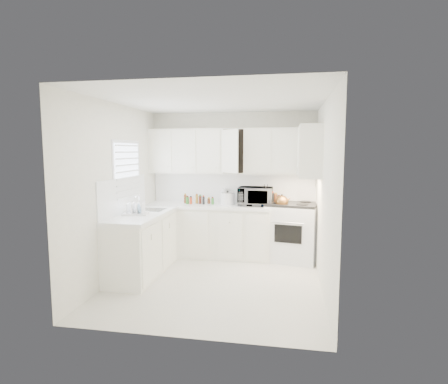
% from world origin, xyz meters
% --- Properties ---
extents(floor, '(3.20, 3.20, 0.00)m').
position_xyz_m(floor, '(0.00, 0.00, 0.00)').
color(floor, silver).
rests_on(floor, ground).
extents(ceiling, '(3.20, 3.20, 0.00)m').
position_xyz_m(ceiling, '(0.00, 0.00, 2.60)').
color(ceiling, white).
rests_on(ceiling, ground).
extents(wall_back, '(3.00, 0.00, 3.00)m').
position_xyz_m(wall_back, '(0.00, 1.60, 1.30)').
color(wall_back, white).
rests_on(wall_back, ground).
extents(wall_front, '(3.00, 0.00, 3.00)m').
position_xyz_m(wall_front, '(0.00, -1.60, 1.30)').
color(wall_front, white).
rests_on(wall_front, ground).
extents(wall_left, '(0.00, 3.20, 3.20)m').
position_xyz_m(wall_left, '(-1.50, 0.00, 1.30)').
color(wall_left, white).
rests_on(wall_left, ground).
extents(wall_right, '(0.00, 3.20, 3.20)m').
position_xyz_m(wall_right, '(1.50, 0.00, 1.30)').
color(wall_right, white).
rests_on(wall_right, ground).
extents(window_blinds, '(0.06, 0.96, 1.06)m').
position_xyz_m(window_blinds, '(-1.48, 0.35, 1.55)').
color(window_blinds, white).
rests_on(window_blinds, wall_left).
extents(lower_cabinets_back, '(2.22, 0.60, 0.90)m').
position_xyz_m(lower_cabinets_back, '(-0.39, 1.30, 0.45)').
color(lower_cabinets_back, white).
rests_on(lower_cabinets_back, floor).
extents(lower_cabinets_left, '(0.60, 1.60, 0.90)m').
position_xyz_m(lower_cabinets_left, '(-1.20, 0.20, 0.45)').
color(lower_cabinets_left, white).
rests_on(lower_cabinets_left, floor).
extents(countertop_back, '(2.24, 0.64, 0.05)m').
position_xyz_m(countertop_back, '(-0.39, 1.29, 0.93)').
color(countertop_back, white).
rests_on(countertop_back, lower_cabinets_back).
extents(countertop_left, '(0.64, 1.62, 0.05)m').
position_xyz_m(countertop_left, '(-1.19, 0.20, 0.93)').
color(countertop_left, white).
rests_on(countertop_left, lower_cabinets_left).
extents(backsplash_back, '(2.98, 0.02, 0.55)m').
position_xyz_m(backsplash_back, '(0.00, 1.59, 1.23)').
color(backsplash_back, white).
rests_on(backsplash_back, wall_back).
extents(backsplash_left, '(0.02, 1.60, 0.55)m').
position_xyz_m(backsplash_left, '(-1.49, 0.20, 1.23)').
color(backsplash_left, white).
rests_on(backsplash_left, wall_left).
extents(upper_cabinets_back, '(3.00, 0.33, 0.80)m').
position_xyz_m(upper_cabinets_back, '(0.00, 1.44, 1.50)').
color(upper_cabinets_back, white).
rests_on(upper_cabinets_back, wall_back).
extents(upper_cabinets_right, '(0.33, 0.90, 0.80)m').
position_xyz_m(upper_cabinets_right, '(1.33, 0.82, 1.50)').
color(upper_cabinets_right, white).
rests_on(upper_cabinets_right, wall_right).
extents(sink, '(0.42, 0.38, 0.30)m').
position_xyz_m(sink, '(-1.19, 0.55, 1.07)').
color(sink, gray).
rests_on(sink, countertop_left).
extents(stove, '(0.96, 0.84, 1.30)m').
position_xyz_m(stove, '(1.10, 1.31, 0.65)').
color(stove, white).
rests_on(stove, floor).
extents(tea_kettle, '(0.30, 0.26, 0.25)m').
position_xyz_m(tea_kettle, '(0.92, 1.15, 1.07)').
color(tea_kettle, '#8E5D26').
rests_on(tea_kettle, stove).
extents(frying_pan, '(0.30, 0.48, 0.04)m').
position_xyz_m(frying_pan, '(1.28, 1.47, 0.97)').
color(frying_pan, black).
rests_on(frying_pan, stove).
extents(microwave, '(0.60, 0.35, 0.40)m').
position_xyz_m(microwave, '(0.45, 1.32, 1.15)').
color(microwave, gray).
rests_on(microwave, countertop_back).
extents(rice_cooker, '(0.26, 0.26, 0.25)m').
position_xyz_m(rice_cooker, '(-0.05, 1.33, 1.08)').
color(rice_cooker, white).
rests_on(rice_cooker, countertop_back).
extents(paper_towel, '(0.12, 0.12, 0.27)m').
position_xyz_m(paper_towel, '(-0.14, 1.52, 1.08)').
color(paper_towel, white).
rests_on(paper_towel, countertop_back).
extents(utensil_crock, '(0.15, 0.15, 0.40)m').
position_xyz_m(utensil_crock, '(0.64, 1.19, 1.15)').
color(utensil_crock, black).
rests_on(utensil_crock, countertop_back).
extents(dish_rack, '(0.42, 0.35, 0.20)m').
position_xyz_m(dish_rack, '(-1.25, 0.09, 1.05)').
color(dish_rack, white).
rests_on(dish_rack, countertop_left).
extents(spice_left_0, '(0.06, 0.06, 0.13)m').
position_xyz_m(spice_left_0, '(-0.85, 1.42, 1.02)').
color(spice_left_0, brown).
rests_on(spice_left_0, countertop_back).
extents(spice_left_1, '(0.06, 0.06, 0.13)m').
position_xyz_m(spice_left_1, '(-0.78, 1.33, 1.02)').
color(spice_left_1, '#2C7727').
rests_on(spice_left_1, countertop_back).
extents(spice_left_2, '(0.06, 0.06, 0.13)m').
position_xyz_m(spice_left_2, '(-0.70, 1.42, 1.02)').
color(spice_left_2, '#B83718').
rests_on(spice_left_2, countertop_back).
extents(spice_left_3, '(0.06, 0.06, 0.13)m').
position_xyz_m(spice_left_3, '(-0.62, 1.33, 1.02)').
color(spice_left_3, gold).
rests_on(spice_left_3, countertop_back).
extents(spice_left_4, '(0.06, 0.06, 0.13)m').
position_xyz_m(spice_left_4, '(-0.55, 1.42, 1.02)').
color(spice_left_4, '#522117').
rests_on(spice_left_4, countertop_back).
extents(spice_left_5, '(0.06, 0.06, 0.13)m').
position_xyz_m(spice_left_5, '(-0.47, 1.33, 1.02)').
color(spice_left_5, black).
rests_on(spice_left_5, countertop_back).
extents(spice_left_6, '(0.06, 0.06, 0.13)m').
position_xyz_m(spice_left_6, '(-0.40, 1.42, 1.02)').
color(spice_left_6, brown).
rests_on(spice_left_6, countertop_back).
extents(spice_left_7, '(0.06, 0.06, 0.13)m').
position_xyz_m(spice_left_7, '(-0.32, 1.33, 1.02)').
color(spice_left_7, '#2C7727').
rests_on(spice_left_7, countertop_back).
extents(sauce_right_0, '(0.06, 0.06, 0.19)m').
position_xyz_m(sauce_right_0, '(0.58, 1.46, 1.05)').
color(sauce_right_0, '#B83718').
rests_on(sauce_right_0, countertop_back).
extents(sauce_right_1, '(0.06, 0.06, 0.19)m').
position_xyz_m(sauce_right_1, '(0.64, 1.40, 1.05)').
color(sauce_right_1, gold).
rests_on(sauce_right_1, countertop_back).
extents(sauce_right_2, '(0.06, 0.06, 0.19)m').
position_xyz_m(sauce_right_2, '(0.69, 1.46, 1.05)').
color(sauce_right_2, '#522117').
rests_on(sauce_right_2, countertop_back).
extents(sauce_right_3, '(0.06, 0.06, 0.19)m').
position_xyz_m(sauce_right_3, '(0.74, 1.40, 1.05)').
color(sauce_right_3, black).
rests_on(sauce_right_3, countertop_back).
extents(sauce_right_4, '(0.06, 0.06, 0.19)m').
position_xyz_m(sauce_right_4, '(0.80, 1.46, 1.05)').
color(sauce_right_4, brown).
rests_on(sauce_right_4, countertop_back).
extents(sauce_right_5, '(0.06, 0.06, 0.19)m').
position_xyz_m(sauce_right_5, '(0.85, 1.40, 1.05)').
color(sauce_right_5, '#2C7727').
rests_on(sauce_right_5, countertop_back).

